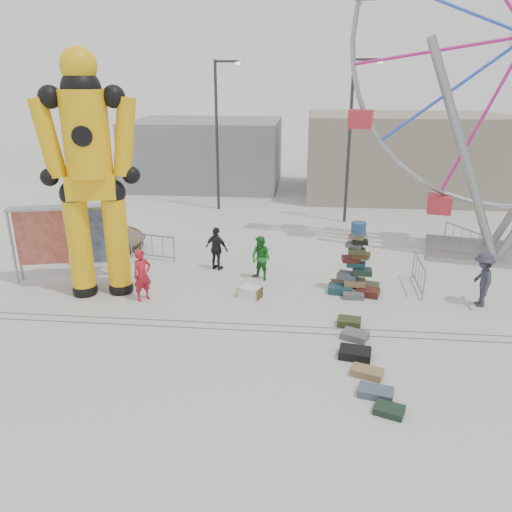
# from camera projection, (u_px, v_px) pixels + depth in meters

# --- Properties ---
(ground) EXTENTS (90.00, 90.00, 0.00)m
(ground) POSITION_uv_depth(u_px,v_px,m) (268.00, 342.00, 14.20)
(ground) COLOR #9E9E99
(ground) RESTS_ON ground
(track_line_near) EXTENTS (40.00, 0.04, 0.01)m
(track_line_near) POSITION_uv_depth(u_px,v_px,m) (270.00, 331.00, 14.76)
(track_line_near) COLOR #47443F
(track_line_near) RESTS_ON ground
(track_line_far) EXTENTS (40.00, 0.04, 0.01)m
(track_line_far) POSITION_uv_depth(u_px,v_px,m) (271.00, 325.00, 15.14)
(track_line_far) COLOR #47443F
(track_line_far) RESTS_ON ground
(building_right) EXTENTS (12.00, 8.00, 5.00)m
(building_right) POSITION_uv_depth(u_px,v_px,m) (403.00, 155.00, 31.44)
(building_right) COLOR gray
(building_right) RESTS_ON ground
(building_left) EXTENTS (10.00, 8.00, 4.40)m
(building_left) POSITION_uv_depth(u_px,v_px,m) (207.00, 153.00, 34.63)
(building_left) COLOR gray
(building_left) RESTS_ON ground
(lamp_post_right) EXTENTS (1.41, 0.25, 8.00)m
(lamp_post_right) POSITION_uv_depth(u_px,v_px,m) (352.00, 134.00, 24.58)
(lamp_post_right) COLOR #2D2D30
(lamp_post_right) RESTS_ON ground
(lamp_post_left) EXTENTS (1.41, 0.25, 8.00)m
(lamp_post_left) POSITION_uv_depth(u_px,v_px,m) (218.00, 129.00, 27.11)
(lamp_post_left) COLOR #2D2D30
(lamp_post_left) RESTS_ON ground
(suitcase_tower) EXTENTS (1.86, 1.58, 2.55)m
(suitcase_tower) POSITION_uv_depth(u_px,v_px,m) (355.00, 273.00, 17.27)
(suitcase_tower) COLOR #18404A
(suitcase_tower) RESTS_ON ground
(crash_test_dummy) EXTENTS (3.28, 1.44, 8.24)m
(crash_test_dummy) POSITION_uv_depth(u_px,v_px,m) (90.00, 169.00, 15.97)
(crash_test_dummy) COLOR black
(crash_test_dummy) RESTS_ON ground
(banner_scaffold) EXTENTS (3.88, 1.58, 2.78)m
(banner_scaffold) POSITION_uv_depth(u_px,v_px,m) (65.00, 225.00, 17.94)
(banner_scaffold) COLOR gray
(banner_scaffold) RESTS_ON ground
(steamer_trunk) EXTENTS (0.90, 0.72, 0.37)m
(steamer_trunk) POSITION_uv_depth(u_px,v_px,m) (250.00, 292.00, 17.03)
(steamer_trunk) COLOR silver
(steamer_trunk) RESTS_ON ground
(row_case_0) EXTENTS (0.76, 0.59, 0.22)m
(row_case_0) POSITION_uv_depth(u_px,v_px,m) (349.00, 322.00, 15.11)
(row_case_0) COLOR #333B1D
(row_case_0) RESTS_ON ground
(row_case_1) EXTENTS (0.88, 0.77, 0.21)m
(row_case_1) POSITION_uv_depth(u_px,v_px,m) (355.00, 335.00, 14.33)
(row_case_1) COLOR #57585E
(row_case_1) RESTS_ON ground
(row_case_2) EXTENTS (0.93, 0.72, 0.24)m
(row_case_2) POSITION_uv_depth(u_px,v_px,m) (355.00, 353.00, 13.37)
(row_case_2) COLOR black
(row_case_2) RESTS_ON ground
(row_case_3) EXTENTS (0.88, 0.67, 0.20)m
(row_case_3) POSITION_uv_depth(u_px,v_px,m) (367.00, 372.00, 12.54)
(row_case_3) COLOR olive
(row_case_3) RESTS_ON ground
(row_case_4) EXTENTS (0.91, 0.67, 0.20)m
(row_case_4) POSITION_uv_depth(u_px,v_px,m) (376.00, 392.00, 11.74)
(row_case_4) COLOR #455663
(row_case_4) RESTS_ON ground
(row_case_5) EXTENTS (0.77, 0.67, 0.17)m
(row_case_5) POSITION_uv_depth(u_px,v_px,m) (389.00, 410.00, 11.14)
(row_case_5) COLOR black
(row_case_5) RESTS_ON ground
(barricade_dummy_a) EXTENTS (1.98, 0.51, 1.10)m
(barricade_dummy_a) POSITION_uv_depth(u_px,v_px,m) (46.00, 249.00, 20.19)
(barricade_dummy_a) COLOR gray
(barricade_dummy_a) RESTS_ON ground
(barricade_dummy_b) EXTENTS (1.99, 0.45, 1.10)m
(barricade_dummy_b) POSITION_uv_depth(u_px,v_px,m) (101.00, 253.00, 19.72)
(barricade_dummy_b) COLOR gray
(barricade_dummy_b) RESTS_ON ground
(barricade_dummy_c) EXTENTS (1.97, 0.56, 1.10)m
(barricade_dummy_c) POSITION_uv_depth(u_px,v_px,m) (152.00, 247.00, 20.45)
(barricade_dummy_c) COLOR gray
(barricade_dummy_c) RESTS_ON ground
(barricade_wheel_front) EXTENTS (0.14, 2.00, 1.10)m
(barricade_wheel_front) POSITION_uv_depth(u_px,v_px,m) (418.00, 274.00, 17.59)
(barricade_wheel_front) COLOR gray
(barricade_wheel_front) RESTS_ON ground
(barricade_wheel_back) EXTENTS (1.00, 1.83, 1.10)m
(barricade_wheel_back) POSITION_uv_depth(u_px,v_px,m) (461.00, 239.00, 21.42)
(barricade_wheel_back) COLOR gray
(barricade_wheel_back) RESTS_ON ground
(pedestrian_red) EXTENTS (0.76, 0.76, 1.78)m
(pedestrian_red) POSITION_uv_depth(u_px,v_px,m) (142.00, 275.00, 16.61)
(pedestrian_red) COLOR #A91826
(pedestrian_red) RESTS_ON ground
(pedestrian_green) EXTENTS (1.02, 0.96, 1.65)m
(pedestrian_green) POSITION_uv_depth(u_px,v_px,m) (261.00, 258.00, 18.33)
(pedestrian_green) COLOR #1B6D1F
(pedestrian_green) RESTS_ON ground
(pedestrian_black) EXTENTS (1.08, 0.81, 1.70)m
(pedestrian_black) POSITION_uv_depth(u_px,v_px,m) (217.00, 249.00, 19.31)
(pedestrian_black) COLOR black
(pedestrian_black) RESTS_ON ground
(pedestrian_grey) EXTENTS (0.72, 1.20, 1.83)m
(pedestrian_grey) POSITION_uv_depth(u_px,v_px,m) (482.00, 280.00, 16.18)
(pedestrian_grey) COLOR #282935
(pedestrian_grey) RESTS_ON ground
(parked_suv) EXTENTS (4.40, 2.07, 1.22)m
(parked_suv) POSITION_uv_depth(u_px,v_px,m) (94.00, 235.00, 21.78)
(parked_suv) COLOR tan
(parked_suv) RESTS_ON ground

